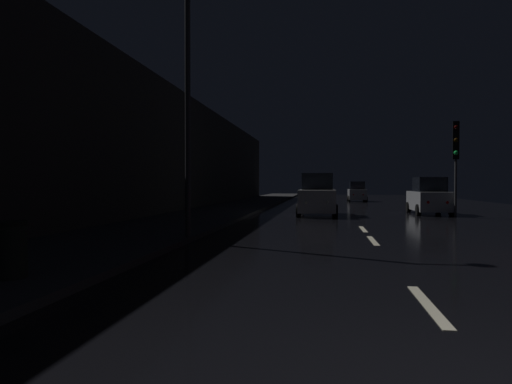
# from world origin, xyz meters

# --- Properties ---
(ground) EXTENTS (27.24, 84.00, 0.02)m
(ground) POSITION_xyz_m (0.00, 24.50, -0.01)
(ground) COLOR black
(sidewalk_left) EXTENTS (4.40, 84.00, 0.15)m
(sidewalk_left) POSITION_xyz_m (-7.42, 24.50, 0.07)
(sidewalk_left) COLOR #28282B
(sidewalk_left) RESTS_ON ground
(building_facade_left) EXTENTS (0.80, 63.00, 7.12)m
(building_facade_left) POSITION_xyz_m (-10.02, 21.00, 3.56)
(building_facade_left) COLOR #2D2B28
(building_facade_left) RESTS_ON ground
(lane_centerline) EXTENTS (0.16, 12.59, 0.01)m
(lane_centerline) POSITION_xyz_m (0.00, 8.81, 0.01)
(lane_centerline) COLOR beige
(lane_centerline) RESTS_ON ground
(traffic_light_far_right) EXTENTS (0.38, 0.48, 4.82)m
(traffic_light_far_right) POSITION_xyz_m (5.11, 20.21, 3.50)
(traffic_light_far_right) COLOR #38383A
(traffic_light_far_right) RESTS_ON ground
(streetlamp_overhead) EXTENTS (1.70, 0.44, 7.32)m
(streetlamp_overhead) POSITION_xyz_m (-4.86, 8.95, 4.84)
(streetlamp_overhead) COLOR #2D2D30
(streetlamp_overhead) RESTS_ON ground
(trash_bin_curbside) EXTENTS (0.55, 0.55, 0.93)m
(trash_bin_curbside) POSITION_xyz_m (-6.49, 3.11, 0.62)
(trash_bin_curbside) COLOR black
(trash_bin_curbside) RESTS_ON sidewalk_left
(car_approaching_headlights) EXTENTS (2.05, 4.45, 2.24)m
(car_approaching_headlights) POSITION_xyz_m (-1.79, 20.46, 1.02)
(car_approaching_headlights) COLOR silver
(car_approaching_headlights) RESTS_ON ground
(car_parked_right_far) EXTENTS (1.88, 4.07, 2.05)m
(car_parked_right_far) POSITION_xyz_m (4.32, 22.40, 0.94)
(car_parked_right_far) COLOR #A5A8AD
(car_parked_right_far) RESTS_ON ground
(car_distant_taillights) EXTENTS (1.74, 3.77, 1.90)m
(car_distant_taillights) POSITION_xyz_m (1.67, 40.14, 0.87)
(car_distant_taillights) COLOR #A5A8AD
(car_distant_taillights) RESTS_ON ground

